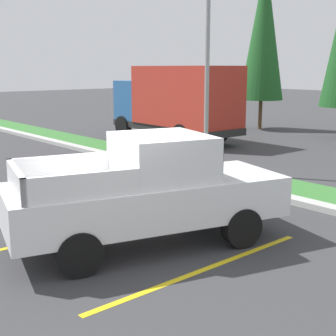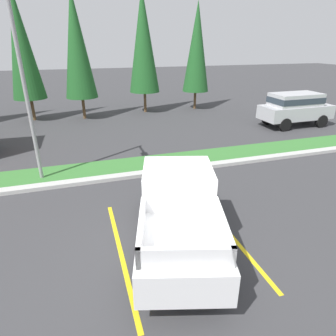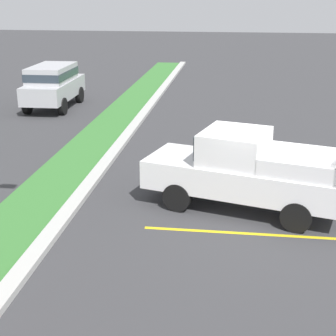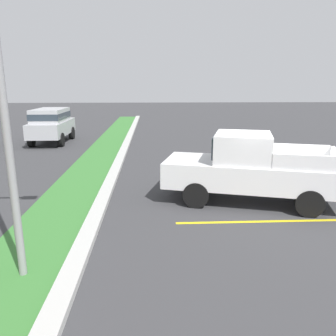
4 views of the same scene
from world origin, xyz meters
name	(u,v)px [view 2 (image 2 of 4)]	position (x,y,z in m)	size (l,w,h in m)	color
ground_plane	(180,254)	(0.00, 0.00, 0.00)	(120.00, 120.00, 0.00)	#38383A
parking_line_near	(121,253)	(-1.45, 0.47, 0.00)	(0.12, 4.80, 0.01)	yellow
parking_line_far	(228,232)	(1.65, 0.47, 0.00)	(0.12, 4.80, 0.01)	yellow
curb_strip	(139,174)	(0.00, 5.00, 0.07)	(56.00, 0.40, 0.15)	#B2B2AD
grass_median	(134,165)	(0.00, 6.10, 0.03)	(56.00, 1.80, 0.06)	#387533
pickup_truck_main	(178,209)	(0.12, 0.52, 1.04)	(3.26, 5.54, 2.10)	black
suv_distant	(296,107)	(11.25, 9.62, 1.24)	(4.62, 2.00, 2.10)	black
street_light	(21,72)	(-3.75, 5.75, 4.08)	(0.24, 1.49, 7.06)	gray
cypress_tree_left_inner	(21,44)	(-5.02, 16.33, 4.90)	(2.16, 2.16, 8.32)	brown
cypress_tree_center	(76,45)	(-1.63, 15.77, 4.88)	(2.15, 2.15, 8.29)	brown
cypress_tree_right_inner	(143,41)	(3.01, 16.54, 5.09)	(2.25, 2.25, 8.64)	brown
cypress_tree_rightmost	(197,48)	(7.18, 16.54, 4.64)	(2.05, 2.05, 7.88)	brown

